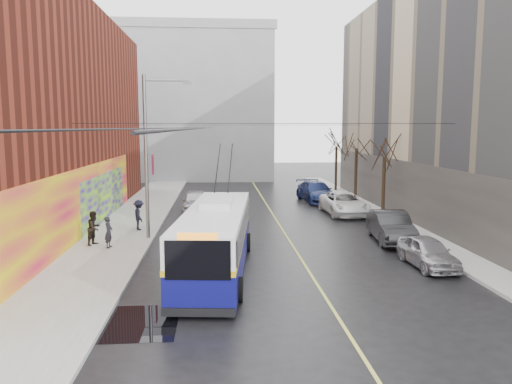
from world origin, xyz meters
TOP-DOWN VIEW (x-y plane):
  - ground at (0.00, 0.00)m, footprint 140.00×140.00m
  - sidewalk_left at (-8.00, 12.00)m, footprint 4.00×60.00m
  - sidewalk_right at (9.00, 12.00)m, footprint 2.00×60.00m
  - lane_line at (1.50, 14.00)m, footprint 0.12×50.00m
  - building_far at (-6.00, 44.99)m, footprint 20.50×12.10m
  - streetlight_pole at (-6.14, 10.00)m, footprint 2.65×0.60m
  - catenary_wires at (-2.54, 14.77)m, footprint 18.00×60.00m
  - tree_near at (9.00, 16.00)m, footprint 3.20×3.20m
  - tree_mid at (9.00, 23.00)m, footprint 3.20×3.20m
  - tree_far at (9.00, 30.00)m, footprint 3.20×3.20m
  - puddle at (-5.14, -1.91)m, footprint 2.80×3.11m
  - pigeons_flying at (-2.86, 9.74)m, footprint 1.87×3.32m
  - trolleybus at (-2.52, 3.57)m, footprint 3.53×11.47m
  - parked_car_a at (6.93, 3.68)m, footprint 1.76×4.05m
  - parked_car_b at (7.00, 8.69)m, footprint 2.21×5.17m
  - parked_car_c at (6.60, 17.33)m, footprint 2.78×5.75m
  - parked_car_d at (5.80, 23.55)m, footprint 2.97×6.00m
  - following_car at (-4.09, 18.91)m, footprint 2.04×4.84m
  - pedestrian_a at (-7.96, 7.81)m, footprint 0.45×0.62m
  - pedestrian_b at (-8.84, 8.50)m, footprint 0.95×1.05m
  - pedestrian_c at (-7.11, 12.13)m, footprint 1.01×1.32m

SIDE VIEW (x-z plane):
  - ground at x=0.00m, z-range 0.00..0.00m
  - lane_line at x=1.50m, z-range 0.00..0.01m
  - puddle at x=-5.14m, z-range 0.00..0.01m
  - sidewalk_left at x=-8.00m, z-range 0.00..0.15m
  - sidewalk_right at x=9.00m, z-range 0.00..0.15m
  - parked_car_a at x=6.93m, z-range 0.00..1.36m
  - parked_car_c at x=6.60m, z-range 0.00..1.58m
  - following_car at x=-4.09m, z-range 0.00..1.63m
  - parked_car_b at x=7.00m, z-range 0.00..1.66m
  - parked_car_d at x=5.80m, z-range 0.00..1.68m
  - pedestrian_a at x=-7.96m, z-range 0.15..1.74m
  - pedestrian_b at x=-8.84m, z-range 0.15..1.92m
  - pedestrian_c at x=-7.11m, z-range 0.15..1.95m
  - trolleybus at x=-2.52m, z-range -1.19..4.18m
  - streetlight_pole at x=-6.14m, z-range 0.35..9.35m
  - tree_near at x=9.00m, z-range 1.78..8.18m
  - tree_far at x=9.00m, z-range 1.86..8.43m
  - tree_mid at x=9.00m, z-range 1.91..8.59m
  - catenary_wires at x=-2.54m, z-range 6.13..6.36m
  - pigeons_flying at x=-2.86m, z-range 6.49..7.85m
  - building_far at x=-6.00m, z-range 0.02..18.02m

